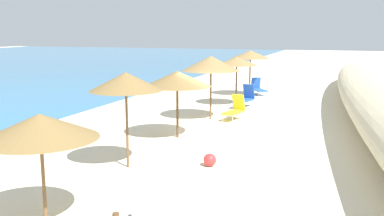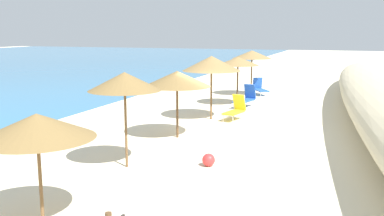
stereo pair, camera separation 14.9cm
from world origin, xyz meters
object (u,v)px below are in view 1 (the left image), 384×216
Objects in this scene: beach_umbrella_4 at (237,61)px; beach_ball at (210,160)px; lounge_chair_1 at (245,98)px; beach_umbrella_3 at (211,63)px; beach_umbrella_0 at (40,126)px; lounge_chair_2 at (235,109)px; beach_umbrella_5 at (250,55)px; beach_umbrella_1 at (126,82)px; lounge_chair_0 at (258,88)px; beach_umbrella_2 at (177,79)px.

beach_umbrella_4 reaches higher than beach_ball.
beach_umbrella_4 is 1.52× the size of lounge_chair_1.
beach_umbrella_3 is at bearing 90.56° from lounge_chair_1.
beach_umbrella_0 is 11.97m from lounge_chair_2.
beach_umbrella_5 is 7.29× the size of beach_ball.
lounge_chair_2 is 3.67× the size of beach_ball.
beach_umbrella_0 is at bearing 99.39° from lounge_chair_1.
beach_umbrella_1 is 1.07× the size of beach_umbrella_4.
beach_umbrella_4 is (4.06, -0.21, -0.16)m from beach_umbrella_3.
beach_umbrella_3 is 7.36m from beach_ball.
beach_umbrella_5 is at bearing -0.54° from beach_umbrella_0.
beach_umbrella_0 is at bearing -176.80° from beach_umbrella_1.
lounge_chair_1 is at bearing -5.12° from beach_umbrella_1.
beach_umbrella_1 reaches higher than beach_umbrella_0.
lounge_chair_2 is 6.96m from beach_ball.
lounge_chair_0 is at bearing -4.07° from beach_umbrella_3.
beach_umbrella_5 reaches higher than beach_ball.
beach_umbrella_4 is at bearing 52.70° from lounge_chair_0.
beach_umbrella_2 is 11.50m from beach_umbrella_5.
beach_umbrella_3 reaches higher than beach_umbrella_2.
beach_umbrella_4 reaches higher than lounge_chair_0.
lounge_chair_2 is at bearing -5.33° from beach_umbrella_0.
lounge_chair_2 is at bearing 7.71° from beach_ball.
beach_umbrella_2 is 6.53× the size of beach_ball.
beach_umbrella_0 reaches higher than lounge_chair_2.
lounge_chair_0 is 1.07× the size of lounge_chair_2.
beach_umbrella_4 is 4.37m from lounge_chair_2.
lounge_chair_2 reaches higher than lounge_chair_0.
beach_umbrella_4 is at bearing 9.58° from beach_ball.
beach_umbrella_5 is 1.99× the size of lounge_chair_2.
beach_umbrella_5 is (19.39, -0.18, 0.46)m from beach_umbrella_0.
lounge_chair_2 is (7.78, -1.33, -2.04)m from beach_umbrella_1.
beach_umbrella_1 is 0.98× the size of beach_umbrella_3.
lounge_chair_1 is at bearing -71.93° from lounge_chair_2.
beach_ball is at bearing -68.55° from beach_umbrella_1.
lounge_chair_2 is (3.92, -1.26, -1.73)m from beach_umbrella_2.
beach_ball is (-15.08, -1.42, -0.24)m from lounge_chair_0.
beach_umbrella_1 reaches higher than lounge_chair_0.
beach_umbrella_3 is (7.56, -0.24, 0.00)m from beach_umbrella_1.
beach_umbrella_1 is 1.99× the size of lounge_chair_2.
beach_umbrella_0 reaches higher than lounge_chair_0.
beach_umbrella_2 is at bearing 84.98° from lounge_chair_2.
beach_umbrella_5 is (15.36, -0.41, 0.01)m from beach_umbrella_1.
beach_ball is (-10.74, -1.81, -2.20)m from beach_umbrella_4.
beach_umbrella_4 is at bearing -2.94° from beach_umbrella_3.
beach_umbrella_3 reaches higher than beach_umbrella_4.
lounge_chair_2 is at bearing 61.24° from lounge_chair_0.
beach_umbrella_1 is 1.64× the size of lounge_chair_1.
beach_umbrella_3 reaches higher than beach_umbrella_1.
beach_umbrella_0 is 11.60m from beach_umbrella_3.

